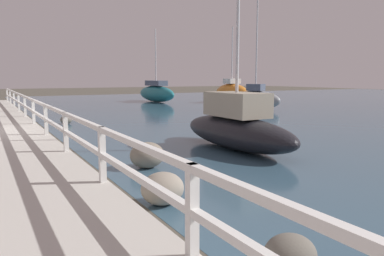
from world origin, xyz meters
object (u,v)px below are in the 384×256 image
object	(u,v)px
sailboat_gray	(255,99)
sailboat_black	(236,127)
sailboat_orange	(232,92)
sailboat_teal	(156,93)

from	to	relation	value
sailboat_gray	sailboat_black	bearing A→B (deg)	-155.27
sailboat_orange	sailboat_gray	world-z (taller)	sailboat_gray
sailboat_orange	sailboat_teal	xyz separation A→B (m)	(-4.86, 3.87, -0.06)
sailboat_black	sailboat_gray	size ratio (longest dim) A/B	0.65
sailboat_black	sailboat_orange	size ratio (longest dim) A/B	0.83
sailboat_black	sailboat_orange	xyz separation A→B (m)	(11.26, 16.02, 0.20)
sailboat_gray	sailboat_orange	bearing A→B (deg)	43.74
sailboat_black	sailboat_teal	xyz separation A→B (m)	(6.40, 19.89, 0.14)
sailboat_black	sailboat_teal	size ratio (longest dim) A/B	0.84
sailboat_black	sailboat_gray	bearing A→B (deg)	49.35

